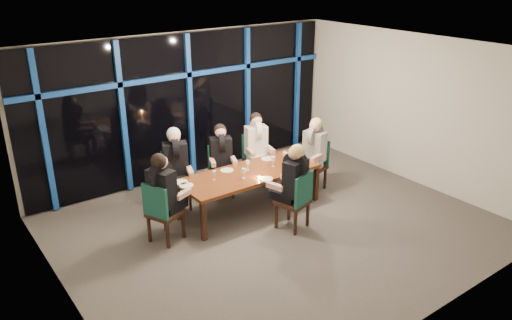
# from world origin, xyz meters

# --- Properties ---
(room) EXTENTS (7.04, 7.00, 3.02)m
(room) POSITION_xyz_m (0.00, 0.00, 2.02)
(room) COLOR #5E5853
(room) RESTS_ON ground
(window_wall) EXTENTS (6.86, 0.43, 2.94)m
(window_wall) POSITION_xyz_m (0.01, 2.93, 1.55)
(window_wall) COLOR black
(window_wall) RESTS_ON ground
(dining_table) EXTENTS (2.60, 1.00, 0.75)m
(dining_table) POSITION_xyz_m (0.00, 0.80, 0.68)
(dining_table) COLOR brown
(dining_table) RESTS_ON ground
(chair_far_left) EXTENTS (0.63, 0.63, 1.05)m
(chair_far_left) POSITION_xyz_m (-0.99, 1.75, 0.59)
(chair_far_left) COLOR black
(chair_far_left) RESTS_ON ground
(chair_far_mid) EXTENTS (0.60, 0.60, 0.98)m
(chair_far_mid) POSITION_xyz_m (-0.04, 1.69, 0.55)
(chair_far_mid) COLOR black
(chair_far_mid) RESTS_ON ground
(chair_far_right) EXTENTS (0.58, 0.58, 1.02)m
(chair_far_right) POSITION_xyz_m (0.82, 1.73, 0.57)
(chair_far_right) COLOR black
(chair_far_right) RESTS_ON ground
(chair_end_left) EXTENTS (0.64, 0.64, 1.05)m
(chair_end_left) POSITION_xyz_m (-1.81, 0.70, 0.59)
(chair_end_left) COLOR black
(chair_end_left) RESTS_ON ground
(chair_end_right) EXTENTS (0.57, 0.57, 1.01)m
(chair_end_right) POSITION_xyz_m (1.61, 0.79, 0.56)
(chair_end_right) COLOR black
(chair_end_right) RESTS_ON ground
(chair_near_mid) EXTENTS (0.60, 0.60, 1.05)m
(chair_near_mid) POSITION_xyz_m (0.23, -0.26, 0.58)
(chair_near_mid) COLOR black
(chair_near_mid) RESTS_ON ground
(diner_far_left) EXTENTS (0.64, 0.72, 1.03)m
(diner_far_left) POSITION_xyz_m (-1.02, 1.66, 1.00)
(diner_far_left) COLOR black
(diner_far_left) RESTS_ON ground
(diner_far_mid) EXTENTS (0.61, 0.68, 0.96)m
(diner_far_mid) POSITION_xyz_m (-0.08, 1.62, 0.94)
(diner_far_mid) COLOR black
(diner_far_mid) RESTS_ON ground
(diner_far_right) EXTENTS (0.59, 0.69, 1.00)m
(diner_far_right) POSITION_xyz_m (0.79, 1.65, 0.98)
(diner_far_right) COLOR white
(diner_far_right) RESTS_ON ground
(diner_end_left) EXTENTS (0.72, 0.65, 1.03)m
(diner_end_left) POSITION_xyz_m (-1.73, 0.74, 1.00)
(diner_end_left) COLOR black
(diner_end_left) RESTS_ON ground
(diner_end_right) EXTENTS (0.68, 0.57, 0.98)m
(diner_end_right) POSITION_xyz_m (1.53, 0.77, 0.96)
(diner_end_right) COLOR black
(diner_end_right) RESTS_ON ground
(diner_near_mid) EXTENTS (0.61, 0.71, 1.02)m
(diner_near_mid) POSITION_xyz_m (0.20, -0.17, 1.00)
(diner_near_mid) COLOR black
(diner_near_mid) RESTS_ON ground
(plate_far_left) EXTENTS (0.24, 0.24, 0.01)m
(plate_far_left) POSITION_xyz_m (-1.21, 1.13, 0.76)
(plate_far_left) COLOR white
(plate_far_left) RESTS_ON dining_table
(plate_far_mid) EXTENTS (0.24, 0.24, 0.01)m
(plate_far_mid) POSITION_xyz_m (-0.29, 1.09, 0.76)
(plate_far_mid) COLOR white
(plate_far_mid) RESTS_ON dining_table
(plate_far_right) EXTENTS (0.24, 0.24, 0.01)m
(plate_far_right) POSITION_xyz_m (0.64, 1.11, 0.76)
(plate_far_right) COLOR white
(plate_far_right) RESTS_ON dining_table
(plate_end_left) EXTENTS (0.24, 0.24, 0.01)m
(plate_end_left) POSITION_xyz_m (-1.20, 0.95, 0.76)
(plate_end_left) COLOR white
(plate_end_left) RESTS_ON dining_table
(plate_end_right) EXTENTS (0.24, 0.24, 0.01)m
(plate_end_right) POSITION_xyz_m (0.98, 0.64, 0.76)
(plate_end_right) COLOR white
(plate_end_right) RESTS_ON dining_table
(plate_near_mid) EXTENTS (0.24, 0.24, 0.01)m
(plate_near_mid) POSITION_xyz_m (0.05, 0.37, 0.76)
(plate_near_mid) COLOR white
(plate_near_mid) RESTS_ON dining_table
(wine_bottle) EXTENTS (0.07, 0.07, 0.30)m
(wine_bottle) POSITION_xyz_m (1.04, 0.72, 0.87)
(wine_bottle) COLOR black
(wine_bottle) RESTS_ON dining_table
(water_pitcher) EXTENTS (0.13, 0.11, 0.21)m
(water_pitcher) POSITION_xyz_m (0.82, 0.69, 0.85)
(water_pitcher) COLOR silver
(water_pitcher) RESTS_ON dining_table
(tea_light) EXTENTS (0.05, 0.05, 0.03)m
(tea_light) POSITION_xyz_m (-0.02, 0.49, 0.77)
(tea_light) COLOR #FFA34C
(tea_light) RESTS_ON dining_table
(wine_glass_a) EXTENTS (0.07, 0.07, 0.19)m
(wine_glass_a) POSITION_xyz_m (-0.23, 0.64, 0.89)
(wine_glass_a) COLOR silver
(wine_glass_a) RESTS_ON dining_table
(wine_glass_b) EXTENTS (0.07, 0.07, 0.18)m
(wine_glass_b) POSITION_xyz_m (0.03, 0.90, 0.88)
(wine_glass_b) COLOR silver
(wine_glass_b) RESTS_ON dining_table
(wine_glass_c) EXTENTS (0.08, 0.08, 0.20)m
(wine_glass_c) POSITION_xyz_m (0.50, 0.75, 0.89)
(wine_glass_c) COLOR white
(wine_glass_c) RESTS_ON dining_table
(wine_glass_d) EXTENTS (0.06, 0.06, 0.16)m
(wine_glass_d) POSITION_xyz_m (-0.68, 0.89, 0.87)
(wine_glass_d) COLOR silver
(wine_glass_d) RESTS_ON dining_table
(wine_glass_e) EXTENTS (0.07, 0.07, 0.17)m
(wine_glass_e) POSITION_xyz_m (0.86, 0.87, 0.88)
(wine_glass_e) COLOR silver
(wine_glass_e) RESTS_ON dining_table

